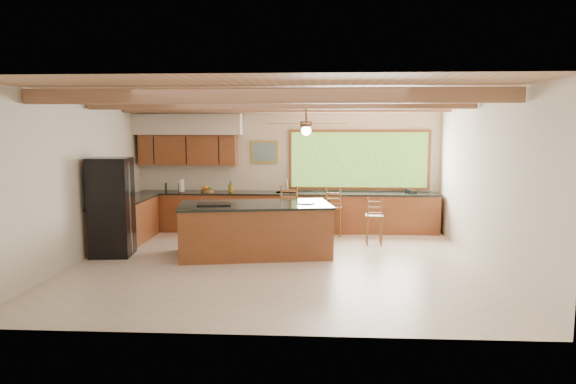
{
  "coord_description": "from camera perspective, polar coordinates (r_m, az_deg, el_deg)",
  "views": [
    {
      "loc": [
        0.69,
        -8.96,
        2.39
      ],
      "look_at": [
        0.15,
        0.8,
        1.19
      ],
      "focal_mm": 32.0,
      "sensor_mm": 36.0,
      "label": 1
    }
  ],
  "objects": [
    {
      "name": "island",
      "position": [
        9.81,
        -3.67,
        -4.15
      ],
      "size": [
        3.01,
        1.8,
        1.01
      ],
      "rotation": [
        0.0,
        0.0,
        0.17
      ],
      "color": "brown",
      "rests_on": "ground"
    },
    {
      "name": "bar_stool_c",
      "position": [
        11.49,
        5.05,
        -1.8
      ],
      "size": [
        0.39,
        0.39,
        1.08
      ],
      "rotation": [
        0.0,
        0.0,
        -0.02
      ],
      "color": "brown",
      "rests_on": "ground"
    },
    {
      "name": "ground",
      "position": [
        9.3,
        -1.21,
        -7.89
      ],
      "size": [
        7.2,
        7.2,
        0.0
      ],
      "primitive_type": "plane",
      "color": "beige",
      "rests_on": "ground"
    },
    {
      "name": "bar_stool_b",
      "position": [
        11.11,
        3.39,
        -2.48
      ],
      "size": [
        0.44,
        0.44,
        0.95
      ],
      "rotation": [
        0.0,
        0.0,
        0.37
      ],
      "color": "brown",
      "rests_on": "ground"
    },
    {
      "name": "bar_stool_d",
      "position": [
        10.73,
        9.59,
        -2.74
      ],
      "size": [
        0.37,
        0.37,
        1.0
      ],
      "rotation": [
        0.0,
        0.0,
        -0.04
      ],
      "color": "brown",
      "rests_on": "ground"
    },
    {
      "name": "bar_stool_a",
      "position": [
        11.14,
        0.1,
        -1.71
      ],
      "size": [
        0.45,
        0.45,
        1.19
      ],
      "rotation": [
        0.0,
        0.0,
        0.05
      ],
      "color": "brown",
      "rests_on": "ground"
    },
    {
      "name": "counter_run",
      "position": [
        11.74,
        -4.26,
        -2.46
      ],
      "size": [
        7.12,
        3.1,
        1.22
      ],
      "color": "brown",
      "rests_on": "ground"
    },
    {
      "name": "room_shell",
      "position": [
        9.65,
        -1.95,
        5.95
      ],
      "size": [
        7.27,
        6.54,
        3.02
      ],
      "color": "beige",
      "rests_on": "ground"
    },
    {
      "name": "refrigerator",
      "position": [
        10.23,
        -19.02,
        -1.59
      ],
      "size": [
        0.79,
        0.78,
        1.86
      ],
      "rotation": [
        0.0,
        0.0,
        0.1
      ],
      "color": "black",
      "rests_on": "ground"
    }
  ]
}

